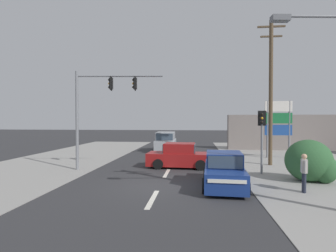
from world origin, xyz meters
TOP-DOWN VIEW (x-y plane):
  - ground_plane at (0.00, 0.00)m, footprint 140.00×140.00m
  - lane_dash_near at (0.00, -2.00)m, footprint 0.20×2.40m
  - lane_dash_mid at (0.00, 3.00)m, footprint 0.20×2.40m
  - lane_dash_far at (0.00, 8.00)m, footprint 0.20×2.40m
  - kerb_left_verge at (-8.50, 4.00)m, footprint 8.00×40.00m
  - utility_pole_midground_right at (6.64, 6.33)m, footprint 1.80×0.26m
  - traffic_signal_mast at (-4.23, 3.51)m, footprint 5.27×0.66m
  - pedestal_signal_right_kerb at (5.32, 3.22)m, footprint 0.44×0.31m
  - shopping_plaza_sign at (8.24, 9.93)m, footprint 2.10×0.16m
  - roadside_bush at (7.28, 1.63)m, footprint 2.32×1.98m
  - shopfront_wall_far at (11.00, 16.00)m, footprint 12.00×1.00m
  - sedan_kerbside_parked at (2.93, 0.26)m, footprint 2.06×4.32m
  - sedan_oncoming_near at (0.67, 4.88)m, footprint 4.31×2.03m
  - suv_crossing_left at (-1.25, 13.51)m, footprint 2.17×4.59m
  - pedestrian_at_kerb at (6.13, -0.48)m, footprint 0.29×0.55m

SIDE VIEW (x-z plane):
  - ground_plane at x=0.00m, z-range 0.00..0.00m
  - lane_dash_near at x=0.00m, z-range 0.00..0.01m
  - lane_dash_mid at x=0.00m, z-range 0.00..0.01m
  - lane_dash_far at x=0.00m, z-range 0.00..0.01m
  - kerb_left_verge at x=-8.50m, z-range 0.00..0.02m
  - sedan_kerbside_parked at x=2.93m, z-range -0.08..1.48m
  - sedan_oncoming_near at x=0.67m, z-range -0.08..1.48m
  - suv_crossing_left at x=-1.25m, z-range -0.06..1.83m
  - pedestrian_at_kerb at x=6.13m, z-range 0.11..1.74m
  - roadside_bush at x=7.28m, z-range -0.06..2.01m
  - shopfront_wall_far at x=11.00m, z-range 0.00..3.60m
  - pedestal_signal_right_kerb at x=5.32m, z-range 0.64..4.20m
  - shopping_plaza_sign at x=8.24m, z-range 0.68..5.28m
  - traffic_signal_mast at x=-4.23m, z-range 1.15..7.15m
  - utility_pole_midground_right at x=6.64m, z-range 0.24..9.96m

